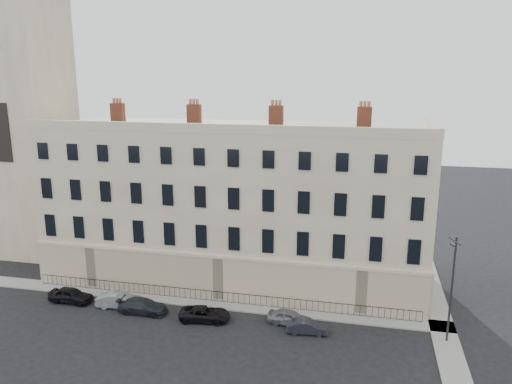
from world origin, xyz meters
TOP-DOWN VIEW (x-y plane):
  - ground at (0.00, 0.00)m, footprint 160.00×160.00m
  - terrace at (-5.97, 11.97)m, footprint 36.22×12.22m
  - church_tower at (-30.00, 14.00)m, footprint 8.00×8.13m
  - pavement_terrace at (-10.00, 5.00)m, footprint 48.00×2.00m
  - pavement_east_return at (13.00, 8.00)m, footprint 2.00×24.00m
  - railings at (-6.00, 5.40)m, footprint 35.00×0.04m
  - car_a at (-18.71, 2.58)m, footprint 4.00×1.67m
  - car_b at (-13.99, 2.65)m, footprint 4.13×1.89m
  - car_c at (-11.55, 2.12)m, footprint 4.32×1.82m
  - car_d at (-6.00, 2.00)m, footprint 4.40×2.44m
  - car_e at (0.95, 2.86)m, footprint 3.75×1.85m
  - car_f at (2.53, 1.76)m, footprint 3.34×1.45m
  - streetlamp at (13.00, 2.66)m, footprint 0.72×1.76m

SIDE VIEW (x-z plane):
  - ground at x=0.00m, z-range 0.00..0.00m
  - pavement_terrace at x=-10.00m, z-range 0.00..0.12m
  - pavement_east_return at x=13.00m, z-range 0.00..0.12m
  - car_f at x=2.53m, z-range 0.00..1.07m
  - railings at x=-6.00m, z-range 0.07..1.03m
  - car_d at x=-6.00m, z-range 0.00..1.17m
  - car_e at x=0.95m, z-range 0.00..1.23m
  - car_c at x=-11.55m, z-range 0.00..1.24m
  - car_b at x=-13.99m, z-range 0.00..1.31m
  - car_a at x=-18.71m, z-range 0.00..1.35m
  - streetlamp at x=13.00m, z-range 0.46..8.87m
  - terrace at x=-5.97m, z-range -1.00..16.00m
  - church_tower at x=-30.00m, z-range -3.34..40.66m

